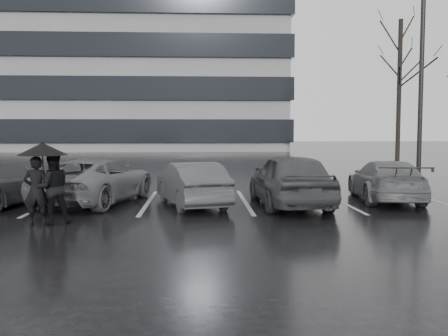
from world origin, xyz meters
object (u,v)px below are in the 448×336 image
car_east (386,181)px  car_main (290,179)px  pedestrian_left (37,191)px  car_west_b (96,181)px  pedestrian_right (52,188)px  tree_north (399,93)px  car_west_a (192,184)px  lamp_post (422,63)px

car_east → car_main: bearing=24.1°
pedestrian_left → car_west_b: bearing=-106.1°
pedestrian_right → tree_north: 23.48m
car_main → tree_north: bearing=-123.8°
car_main → car_east: car_main is taller
car_west_a → lamp_post: bearing=-163.7°
car_west_a → car_west_b: bearing=-30.6°
car_east → pedestrian_left: (-9.06, -3.32, 0.16)m
car_west_b → pedestrian_right: (-0.30, -3.25, 0.18)m
car_west_b → pedestrian_right: pedestrian_right is taller
car_west_a → car_east: car_west_a is taller
car_main → pedestrian_right: pedestrian_right is taller
car_main → car_west_a: bearing=-7.1°
car_east → pedestrian_left: 9.65m
car_main → car_west_b: car_main is taller
car_west_a → pedestrian_left: bearing=22.5°
pedestrian_right → tree_north: bearing=-155.3°
car_west_b → pedestrian_right: 3.27m
car_west_b → pedestrian_left: 3.42m
car_main → pedestrian_left: pedestrian_left is taller
car_west_a → pedestrian_left: pedestrian_left is taller
car_west_a → lamp_post: lamp_post is taller
pedestrian_left → lamp_post: bearing=-152.2°
car_west_b → lamp_post: (11.58, 4.73, 4.04)m
tree_north → car_west_a: bearing=-128.1°
car_west_b → pedestrian_left: pedestrian_left is taller
car_west_b → tree_north: tree_north is taller
lamp_post → car_west_b: bearing=-157.8°
car_main → lamp_post: (6.15, 5.67, 3.94)m
car_west_b → tree_north: 20.94m
car_main → tree_north: 18.33m
car_main → tree_north: size_ratio=0.51×
lamp_post → pedestrian_left: bearing=-146.4°
tree_north → pedestrian_right: bearing=-130.2°
car_west_b → lamp_post: 13.15m
pedestrian_left → tree_north: 23.76m
car_west_a → car_east: bearing=171.6°
car_main → tree_north: (9.25, 15.43, 3.51)m
car_west_b → tree_north: size_ratio=0.54×
car_main → pedestrian_left: (-6.05, -2.41, 0.02)m
pedestrian_right → lamp_post: (11.88, 7.98, 3.87)m
pedestrian_left → pedestrian_right: (0.31, 0.10, 0.05)m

